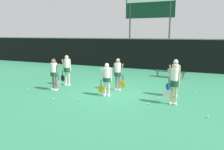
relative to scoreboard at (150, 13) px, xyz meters
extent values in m
plane|color=#2D7F56|center=(0.41, -9.56, -4.72)|extent=(140.00, 140.00, 0.00)
cube|color=black|center=(0.41, -1.48, -3.47)|extent=(60.00, 0.06, 2.51)
cube|color=slate|center=(0.41, -1.48, -2.17)|extent=(60.00, 0.08, 0.08)
cylinder|color=#515156|center=(-1.77, 0.00, -1.73)|extent=(0.14, 0.14, 5.99)
cylinder|color=#515156|center=(1.77, 0.00, -1.73)|extent=(0.14, 0.14, 5.99)
cube|color=#0F3823|center=(0.00, 0.00, 0.43)|extent=(4.33, 0.12, 1.67)
cube|color=white|center=(0.00, -0.07, 1.09)|extent=(4.15, 0.02, 0.33)
cube|color=#19472D|center=(2.57, -4.32, -4.30)|extent=(2.16, 0.58, 0.04)
cylinder|color=slate|center=(3.45, -4.28, -4.52)|extent=(0.06, 0.06, 0.41)
cylinder|color=slate|center=(3.42, -4.53, -4.52)|extent=(0.06, 0.06, 0.41)
cylinder|color=slate|center=(1.71, -4.10, -4.52)|extent=(0.06, 0.06, 0.41)
cylinder|color=slate|center=(1.69, -4.35, -4.52)|extent=(0.06, 0.06, 0.41)
cylinder|color=#8C664C|center=(-2.50, -10.18, -4.32)|extent=(0.10, 0.10, 0.81)
cylinder|color=#8C664C|center=(-2.69, -10.16, -4.32)|extent=(0.10, 0.10, 0.81)
cube|color=white|center=(-2.50, -10.21, -4.68)|extent=(0.13, 0.25, 0.09)
cube|color=white|center=(-2.69, -10.19, -4.68)|extent=(0.13, 0.25, 0.09)
cylinder|color=#16422B|center=(-2.59, -10.17, -3.84)|extent=(0.39, 0.39, 0.21)
cylinder|color=white|center=(-2.59, -10.17, -3.59)|extent=(0.34, 0.34, 0.66)
sphere|color=#8C664C|center=(-2.59, -10.17, -3.15)|extent=(0.22, 0.22, 0.22)
sphere|color=black|center=(-2.59, -10.15, -3.12)|extent=(0.20, 0.20, 0.20)
cylinder|color=#8C664C|center=(-2.39, -10.19, -3.60)|extent=(0.21, 0.09, 0.63)
cylinder|color=#8C664C|center=(-2.79, -10.15, -3.60)|extent=(0.08, 0.08, 0.62)
cylinder|color=black|center=(-2.31, -10.22, -4.01)|extent=(0.03, 0.03, 0.29)
ellipsoid|color=silver|center=(-2.31, -10.22, -4.36)|extent=(0.26, 0.03, 0.40)
cylinder|color=beige|center=(0.53, -10.12, -4.34)|extent=(0.10, 0.10, 0.76)
cylinder|color=beige|center=(0.35, -10.15, -4.34)|extent=(0.10, 0.10, 0.76)
cube|color=white|center=(0.53, -10.15, -4.68)|extent=(0.15, 0.26, 0.09)
cube|color=white|center=(0.35, -10.18, -4.68)|extent=(0.15, 0.26, 0.09)
cylinder|color=#16422B|center=(0.44, -10.14, -3.90)|extent=(0.38, 0.38, 0.18)
cylinder|color=white|center=(0.44, -10.14, -3.65)|extent=(0.33, 0.33, 0.62)
sphere|color=beige|center=(0.44, -10.14, -3.23)|extent=(0.20, 0.20, 0.20)
sphere|color=#D8B772|center=(0.43, -10.12, -3.21)|extent=(0.19, 0.19, 0.19)
cylinder|color=beige|center=(0.23, -10.18, -3.66)|extent=(0.21, 0.11, 0.60)
cylinder|color=beige|center=(0.63, -10.10, -3.66)|extent=(0.08, 0.08, 0.59)
cylinder|color=black|center=(0.16, -10.21, -4.05)|extent=(0.03, 0.03, 0.28)
ellipsoid|color=orange|center=(0.16, -10.21, -4.38)|extent=(0.31, 0.03, 0.38)
cylinder|color=tan|center=(3.64, -10.21, -4.30)|extent=(0.10, 0.10, 0.84)
cylinder|color=tan|center=(3.47, -10.20, -4.30)|extent=(0.10, 0.10, 0.84)
cube|color=white|center=(3.64, -10.24, -4.68)|extent=(0.12, 0.24, 0.09)
cube|color=white|center=(3.47, -10.23, -4.68)|extent=(0.12, 0.24, 0.09)
cylinder|color=#16422B|center=(3.55, -10.20, -3.79)|extent=(0.36, 0.36, 0.25)
cylinder|color=white|center=(3.55, -10.20, -3.52)|extent=(0.31, 0.31, 0.72)
sphere|color=tan|center=(3.55, -10.20, -3.07)|extent=(0.19, 0.19, 0.19)
sphere|color=#4C331E|center=(3.55, -10.18, -3.04)|extent=(0.18, 0.18, 0.18)
cylinder|color=tan|center=(3.36, -10.20, -3.53)|extent=(0.22, 0.08, 0.68)
cylinder|color=tan|center=(3.74, -10.21, -3.53)|extent=(0.08, 0.08, 0.68)
cylinder|color=black|center=(3.28, -10.22, -3.97)|extent=(0.03, 0.03, 0.28)
ellipsoid|color=silver|center=(3.28, -10.22, -4.31)|extent=(0.31, 0.03, 0.39)
cylinder|color=beige|center=(-2.51, -8.96, -4.30)|extent=(0.10, 0.10, 0.84)
cylinder|color=beige|center=(-2.68, -8.99, -4.30)|extent=(0.10, 0.10, 0.84)
cube|color=white|center=(-2.50, -8.99, -4.68)|extent=(0.15, 0.26, 0.09)
cube|color=white|center=(-2.68, -9.02, -4.68)|extent=(0.15, 0.26, 0.09)
cylinder|color=#16422B|center=(-2.60, -8.98, -3.79)|extent=(0.38, 0.38, 0.25)
cylinder|color=white|center=(-2.60, -8.98, -3.53)|extent=(0.33, 0.33, 0.71)
sphere|color=beige|center=(-2.60, -8.98, -3.07)|extent=(0.21, 0.21, 0.21)
sphere|color=#4C331E|center=(-2.60, -8.96, -3.04)|extent=(0.19, 0.19, 0.19)
cylinder|color=beige|center=(-2.80, -9.01, -3.54)|extent=(0.22, 0.11, 0.67)
cylinder|color=beige|center=(-2.41, -8.94, -3.54)|extent=(0.08, 0.08, 0.67)
cylinder|color=black|center=(-2.87, -9.05, -3.97)|extent=(0.03, 0.03, 0.28)
ellipsoid|color=black|center=(-2.87, -9.05, -4.30)|extent=(0.27, 0.03, 0.39)
cylinder|color=#8C664C|center=(0.60, -8.87, -4.32)|extent=(0.10, 0.10, 0.80)
cylinder|color=#8C664C|center=(0.42, -8.89, -4.32)|extent=(0.10, 0.10, 0.80)
cube|color=white|center=(0.60, -8.90, -4.68)|extent=(0.14, 0.25, 0.09)
cube|color=white|center=(0.42, -8.92, -4.68)|extent=(0.14, 0.25, 0.09)
cylinder|color=#16422B|center=(0.51, -8.88, -3.85)|extent=(0.37, 0.37, 0.21)
cylinder|color=white|center=(0.51, -8.88, -3.59)|extent=(0.32, 0.32, 0.66)
sphere|color=#8C664C|center=(0.51, -8.88, -3.16)|extent=(0.20, 0.20, 0.20)
sphere|color=#D8B772|center=(0.51, -8.86, -3.13)|extent=(0.19, 0.19, 0.19)
cylinder|color=#8C664C|center=(0.71, -8.86, -3.61)|extent=(0.21, 0.10, 0.63)
cylinder|color=#8C664C|center=(0.32, -8.90, -3.61)|extent=(0.08, 0.08, 0.63)
cylinder|color=black|center=(0.79, -8.87, -4.02)|extent=(0.03, 0.03, 0.29)
ellipsoid|color=orange|center=(0.79, -8.87, -4.36)|extent=(0.28, 0.03, 0.40)
cylinder|color=beige|center=(3.52, -8.97, -4.30)|extent=(0.10, 0.10, 0.85)
cylinder|color=beige|center=(3.35, -8.95, -4.30)|extent=(0.10, 0.10, 0.85)
cube|color=white|center=(3.51, -9.00, -4.68)|extent=(0.14, 0.25, 0.09)
cube|color=white|center=(3.34, -8.98, -4.68)|extent=(0.14, 0.25, 0.09)
cylinder|color=#16422B|center=(3.43, -8.96, -3.79)|extent=(0.36, 0.36, 0.23)
cylinder|color=white|center=(3.43, -8.96, -3.52)|extent=(0.31, 0.31, 0.70)
sphere|color=beige|center=(3.43, -8.96, -3.06)|extent=(0.22, 0.22, 0.22)
sphere|color=#D8B772|center=(3.43, -8.94, -3.03)|extent=(0.21, 0.21, 0.21)
cylinder|color=beige|center=(3.24, -8.94, -3.53)|extent=(0.22, 0.10, 0.67)
cylinder|color=beige|center=(3.62, -8.98, -3.53)|extent=(0.08, 0.08, 0.66)
cylinder|color=black|center=(3.15, -8.95, -3.95)|extent=(0.03, 0.03, 0.26)
ellipsoid|color=blue|center=(3.15, -8.95, -4.26)|extent=(0.30, 0.03, 0.36)
sphere|color=#CCE033|center=(-4.02, -10.66, -4.69)|extent=(0.07, 0.07, 0.07)
sphere|color=#CCE033|center=(-1.57, -11.64, -4.69)|extent=(0.07, 0.07, 0.07)
sphere|color=#CCE033|center=(-3.13, -9.36, -4.69)|extent=(0.07, 0.07, 0.07)
sphere|color=#CCE033|center=(4.34, -7.92, -4.69)|extent=(0.07, 0.07, 0.07)
sphere|color=#CCE033|center=(4.89, -11.25, -4.69)|extent=(0.07, 0.07, 0.07)
sphere|color=#CCE033|center=(-0.39, -11.30, -4.69)|extent=(0.07, 0.07, 0.07)
sphere|color=#CCE033|center=(2.85, -9.71, -4.69)|extent=(0.07, 0.07, 0.07)
sphere|color=#CCE033|center=(2.56, -10.61, -4.69)|extent=(0.07, 0.07, 0.07)
camera|label=1|loc=(4.59, -19.41, -1.76)|focal=35.00mm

